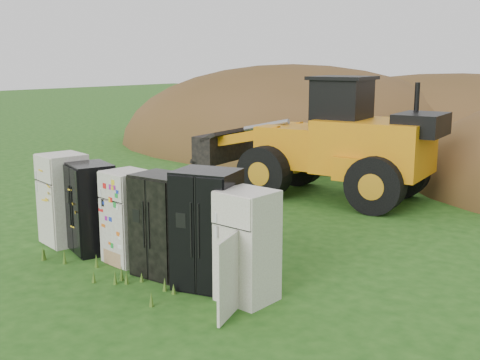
% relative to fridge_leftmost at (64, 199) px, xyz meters
% --- Properties ---
extents(ground, '(120.00, 120.00, 0.00)m').
position_rel_fridge_leftmost_xyz_m(ground, '(2.40, 0.02, -0.92)').
color(ground, '#1E4C14').
rests_on(ground, ground).
extents(fridge_leftmost, '(0.94, 0.91, 1.84)m').
position_rel_fridge_leftmost_xyz_m(fridge_leftmost, '(0.00, 0.00, 0.00)').
color(fridge_leftmost, white).
rests_on(fridge_leftmost, ground).
extents(fridge_black_side, '(1.09, 0.97, 1.74)m').
position_rel_fridge_leftmost_xyz_m(fridge_black_side, '(0.87, 0.00, -0.05)').
color(fridge_black_side, black).
rests_on(fridge_black_side, ground).
extents(fridge_sticker, '(0.82, 0.77, 1.71)m').
position_rel_fridge_leftmost_xyz_m(fridge_sticker, '(1.89, 0.05, -0.06)').
color(fridge_sticker, silver).
rests_on(fridge_sticker, ground).
extents(fridge_dark_mid, '(0.96, 0.81, 1.78)m').
position_rel_fridge_leftmost_xyz_m(fridge_dark_mid, '(2.87, -0.01, -0.03)').
color(fridge_dark_mid, black).
rests_on(fridge_dark_mid, ground).
extents(fridge_black_right, '(1.17, 1.06, 1.95)m').
position_rel_fridge_leftmost_xyz_m(fridge_black_right, '(3.85, 0.04, 0.06)').
color(fridge_black_right, black).
rests_on(fridge_black_right, ground).
extents(fridge_open_door, '(0.81, 0.75, 1.74)m').
position_rel_fridge_leftmost_xyz_m(fridge_open_door, '(4.71, 0.01, -0.05)').
color(fridge_open_door, white).
rests_on(fridge_open_door, ground).
extents(wheel_loader, '(7.01, 3.52, 3.25)m').
position_rel_fridge_leftmost_xyz_m(wheel_loader, '(1.49, 6.93, 0.71)').
color(wheel_loader, '#CA770D').
rests_on(wheel_loader, ground).
extents(dirt_mound_left, '(16.85, 12.64, 6.97)m').
position_rel_fridge_leftmost_xyz_m(dirt_mound_left, '(-4.45, 14.67, -0.92)').
color(dirt_mound_left, '#4D3618').
rests_on(dirt_mound_left, ground).
extents(dirt_mound_back, '(19.27, 12.84, 6.24)m').
position_rel_fridge_leftmost_xyz_m(dirt_mound_back, '(1.53, 18.28, -0.92)').
color(dirt_mound_back, '#4D3618').
rests_on(dirt_mound_back, ground).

